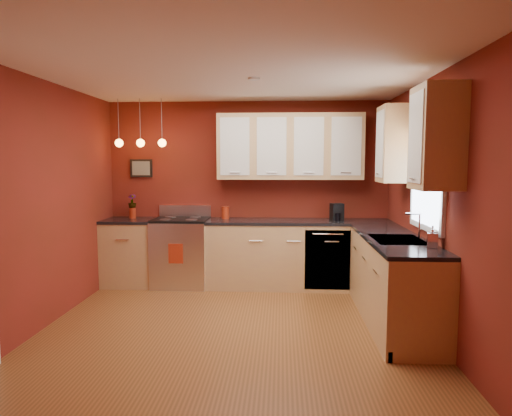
# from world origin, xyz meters

# --- Properties ---
(floor) EXTENTS (4.20, 4.20, 0.00)m
(floor) POSITION_xyz_m (0.00, 0.00, 0.00)
(floor) COLOR brown
(floor) RESTS_ON ground
(ceiling) EXTENTS (4.00, 4.20, 0.02)m
(ceiling) POSITION_xyz_m (0.00, 0.00, 2.60)
(ceiling) COLOR white
(ceiling) RESTS_ON wall_back
(wall_back) EXTENTS (4.00, 0.02, 2.60)m
(wall_back) POSITION_xyz_m (0.00, 2.10, 1.30)
(wall_back) COLOR maroon
(wall_back) RESTS_ON floor
(wall_front) EXTENTS (4.00, 0.02, 2.60)m
(wall_front) POSITION_xyz_m (0.00, -2.10, 1.30)
(wall_front) COLOR maroon
(wall_front) RESTS_ON floor
(wall_left) EXTENTS (0.02, 4.20, 2.60)m
(wall_left) POSITION_xyz_m (-2.00, 0.00, 1.30)
(wall_left) COLOR maroon
(wall_left) RESTS_ON floor
(wall_right) EXTENTS (0.02, 4.20, 2.60)m
(wall_right) POSITION_xyz_m (2.00, 0.00, 1.30)
(wall_right) COLOR maroon
(wall_right) RESTS_ON floor
(base_cabinets_back_left) EXTENTS (0.70, 0.60, 0.90)m
(base_cabinets_back_left) POSITION_xyz_m (-1.65, 1.80, 0.45)
(base_cabinets_back_left) COLOR tan
(base_cabinets_back_left) RESTS_ON floor
(base_cabinets_back_right) EXTENTS (2.54, 0.60, 0.90)m
(base_cabinets_back_right) POSITION_xyz_m (0.73, 1.80, 0.45)
(base_cabinets_back_right) COLOR tan
(base_cabinets_back_right) RESTS_ON floor
(base_cabinets_right) EXTENTS (0.60, 2.10, 0.90)m
(base_cabinets_right) POSITION_xyz_m (1.70, 0.45, 0.45)
(base_cabinets_right) COLOR tan
(base_cabinets_right) RESTS_ON floor
(counter_back_left) EXTENTS (0.70, 0.62, 0.04)m
(counter_back_left) POSITION_xyz_m (-1.65, 1.80, 0.92)
(counter_back_left) COLOR black
(counter_back_left) RESTS_ON base_cabinets_back_left
(counter_back_right) EXTENTS (2.54, 0.62, 0.04)m
(counter_back_right) POSITION_xyz_m (0.73, 1.80, 0.92)
(counter_back_right) COLOR black
(counter_back_right) RESTS_ON base_cabinets_back_right
(counter_right) EXTENTS (0.62, 2.10, 0.04)m
(counter_right) POSITION_xyz_m (1.70, 0.45, 0.92)
(counter_right) COLOR black
(counter_right) RESTS_ON base_cabinets_right
(gas_range) EXTENTS (0.76, 0.64, 1.11)m
(gas_range) POSITION_xyz_m (-0.92, 1.80, 0.48)
(gas_range) COLOR silver
(gas_range) RESTS_ON floor
(dishwasher_front) EXTENTS (0.60, 0.02, 0.80)m
(dishwasher_front) POSITION_xyz_m (1.10, 1.51, 0.45)
(dishwasher_front) COLOR silver
(dishwasher_front) RESTS_ON base_cabinets_back_right
(sink) EXTENTS (0.50, 0.70, 0.33)m
(sink) POSITION_xyz_m (1.70, 0.30, 0.92)
(sink) COLOR gray
(sink) RESTS_ON counter_right
(window) EXTENTS (0.06, 1.02, 1.22)m
(window) POSITION_xyz_m (1.97, 0.30, 1.69)
(window) COLOR white
(window) RESTS_ON wall_right
(upper_cabinets_back) EXTENTS (2.00, 0.35, 0.90)m
(upper_cabinets_back) POSITION_xyz_m (0.60, 1.93, 1.95)
(upper_cabinets_back) COLOR tan
(upper_cabinets_back) RESTS_ON wall_back
(upper_cabinets_right) EXTENTS (0.35, 1.95, 0.90)m
(upper_cabinets_right) POSITION_xyz_m (1.82, 0.32, 1.95)
(upper_cabinets_right) COLOR tan
(upper_cabinets_right) RESTS_ON wall_right
(wall_picture) EXTENTS (0.32, 0.03, 0.26)m
(wall_picture) POSITION_xyz_m (-1.55, 2.08, 1.65)
(wall_picture) COLOR black
(wall_picture) RESTS_ON wall_back
(pendant_lights) EXTENTS (0.71, 0.11, 0.66)m
(pendant_lights) POSITION_xyz_m (-1.45, 1.75, 2.01)
(pendant_lights) COLOR gray
(pendant_lights) RESTS_ON ceiling
(red_canister) EXTENTS (0.12, 0.12, 0.18)m
(red_canister) POSITION_xyz_m (-0.31, 1.91, 1.03)
(red_canister) COLOR maroon
(red_canister) RESTS_ON counter_back_right
(red_vase) EXTENTS (0.09, 0.09, 0.15)m
(red_vase) POSITION_xyz_m (-1.64, 1.89, 1.02)
(red_vase) COLOR maroon
(red_vase) RESTS_ON counter_back_left
(flowers) EXTENTS (0.13, 0.13, 0.21)m
(flowers) POSITION_xyz_m (-1.64, 1.89, 1.18)
(flowers) COLOR maroon
(flowers) RESTS_ON red_vase
(coffee_maker) EXTENTS (0.19, 0.19, 0.23)m
(coffee_maker) POSITION_xyz_m (1.25, 1.80, 1.05)
(coffee_maker) COLOR black
(coffee_maker) RESTS_ON counter_back_right
(soap_pump) EXTENTS (0.12, 0.12, 0.21)m
(soap_pump) POSITION_xyz_m (1.90, -0.16, 1.05)
(soap_pump) COLOR white
(soap_pump) RESTS_ON counter_right
(dish_towel) EXTENTS (0.20, 0.01, 0.27)m
(dish_towel) POSITION_xyz_m (-0.92, 1.47, 0.52)
(dish_towel) COLOR maroon
(dish_towel) RESTS_ON gas_range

